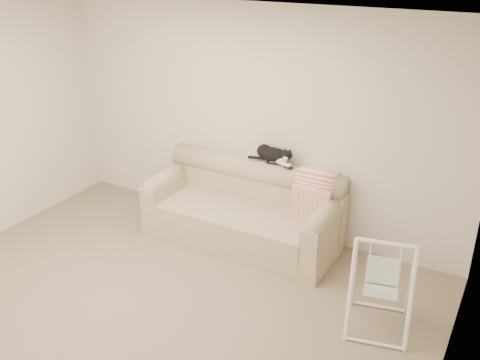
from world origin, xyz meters
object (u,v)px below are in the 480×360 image
Objects in this scene: remote_a at (274,163)px; remote_b at (287,166)px; sofa at (245,211)px; tuxedo_cat at (274,154)px; baby_swing at (381,285)px.

remote_a reaches higher than remote_b.
tuxedo_cat is at bearing 47.92° from sofa.
baby_swing is (1.57, -1.04, -0.56)m from tuxedo_cat.
sofa is 0.65m from remote_a.
sofa is at bearing -137.04° from remote_a.
baby_swing is at bearing -33.59° from tuxedo_cat.
remote_b is at bearing -3.88° from remote_a.
tuxedo_cat is at bearing 169.70° from remote_b.
remote_b is at bearing -10.30° from tuxedo_cat.
remote_b is (0.16, -0.01, -0.00)m from remote_a.
remote_a reaches higher than baby_swing.
sofa is at bearing -132.08° from tuxedo_cat.
sofa is 1.96m from baby_swing.
remote_a is (0.25, 0.23, 0.56)m from sofa.
remote_a is 0.21× the size of baby_swing.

